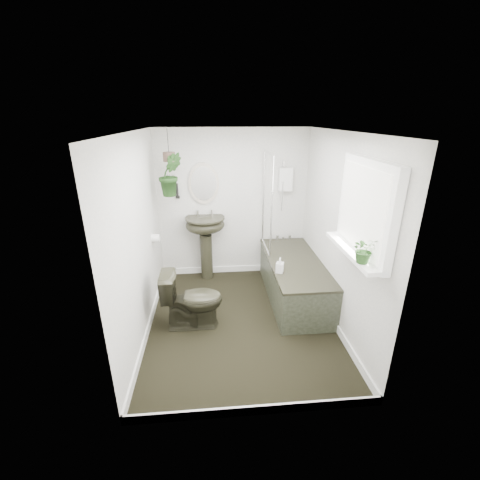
{
  "coord_description": "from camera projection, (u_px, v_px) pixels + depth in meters",
  "views": [
    {
      "loc": [
        -0.32,
        -3.44,
        2.45
      ],
      "look_at": [
        0.0,
        0.15,
        1.05
      ],
      "focal_mm": 24.0,
      "sensor_mm": 36.0,
      "label": 1
    }
  ],
  "objects": [
    {
      "name": "floor",
      "position": [
        241.0,
        321.0,
        4.11
      ],
      "size": [
        2.3,
        2.8,
        0.02
      ],
      "primitive_type": "cube",
      "color": "black",
      "rests_on": "ground"
    },
    {
      "name": "ceiling",
      "position": [
        241.0,
        130.0,
        3.27
      ],
      "size": [
        2.3,
        2.8,
        0.02
      ],
      "primitive_type": "cube",
      "color": "white",
      "rests_on": "ground"
    },
    {
      "name": "wall_back",
      "position": [
        233.0,
        205.0,
        5.0
      ],
      "size": [
        2.3,
        0.02,
        2.3
      ],
      "primitive_type": "cube",
      "color": "silver",
      "rests_on": "ground"
    },
    {
      "name": "wall_front",
      "position": [
        259.0,
        303.0,
        2.38
      ],
      "size": [
        2.3,
        0.02,
        2.3
      ],
      "primitive_type": "cube",
      "color": "silver",
      "rests_on": "ground"
    },
    {
      "name": "wall_left",
      "position": [
        138.0,
        240.0,
        3.6
      ],
      "size": [
        0.02,
        2.8,
        2.3
      ],
      "primitive_type": "cube",
      "color": "silver",
      "rests_on": "ground"
    },
    {
      "name": "wall_right",
      "position": [
        339.0,
        234.0,
        3.79
      ],
      "size": [
        0.02,
        2.8,
        2.3
      ],
      "primitive_type": "cube",
      "color": "silver",
      "rests_on": "ground"
    },
    {
      "name": "skirting",
      "position": [
        241.0,
        317.0,
        4.09
      ],
      "size": [
        2.3,
        2.8,
        0.1
      ],
      "primitive_type": "cube",
      "color": "white",
      "rests_on": "floor"
    },
    {
      "name": "bathtub",
      "position": [
        294.0,
        279.0,
        4.54
      ],
      "size": [
        0.72,
        1.72,
        0.58
      ],
      "primitive_type": null,
      "color": "black",
      "rests_on": "floor"
    },
    {
      "name": "bath_screen",
      "position": [
        267.0,
        203.0,
        4.6
      ],
      "size": [
        0.04,
        0.72,
        1.4
      ],
      "primitive_type": null,
      "color": "silver",
      "rests_on": "bathtub"
    },
    {
      "name": "shower_box",
      "position": [
        285.0,
        179.0,
        4.86
      ],
      "size": [
        0.2,
        0.1,
        0.35
      ],
      "primitive_type": "cube",
      "color": "white",
      "rests_on": "wall_back"
    },
    {
      "name": "oval_mirror",
      "position": [
        204.0,
        184.0,
        4.8
      ],
      "size": [
        0.46,
        0.03,
        0.62
      ],
      "primitive_type": "ellipsoid",
      "color": "beige",
      "rests_on": "wall_back"
    },
    {
      "name": "wall_sconce",
      "position": [
        177.0,
        191.0,
        4.79
      ],
      "size": [
        0.04,
        0.04,
        0.22
      ],
      "primitive_type": "cylinder",
      "color": "black",
      "rests_on": "wall_back"
    },
    {
      "name": "toilet_roll_holder",
      "position": [
        156.0,
        238.0,
        4.34
      ],
      "size": [
        0.11,
        0.11,
        0.11
      ],
      "primitive_type": "cylinder",
      "rotation": [
        0.0,
        1.57,
        0.0
      ],
      "color": "white",
      "rests_on": "wall_left"
    },
    {
      "name": "window_recess",
      "position": [
        366.0,
        209.0,
        2.95
      ],
      "size": [
        0.08,
        1.0,
        0.9
      ],
      "primitive_type": "cube",
      "color": "white",
      "rests_on": "wall_right"
    },
    {
      "name": "window_sill",
      "position": [
        353.0,
        251.0,
        3.1
      ],
      "size": [
        0.18,
        1.0,
        0.04
      ],
      "primitive_type": "cube",
      "color": "white",
      "rests_on": "wall_right"
    },
    {
      "name": "window_blinds",
      "position": [
        361.0,
        209.0,
        2.95
      ],
      "size": [
        0.01,
        0.86,
        0.76
      ],
      "primitive_type": "cube",
      "color": "white",
      "rests_on": "wall_right"
    },
    {
      "name": "toilet",
      "position": [
        192.0,
        299.0,
        3.89
      ],
      "size": [
        0.72,
        0.42,
        0.74
      ],
      "primitive_type": "imported",
      "rotation": [
        0.0,
        0.0,
        1.58
      ],
      "color": "black",
      "rests_on": "floor"
    },
    {
      "name": "pedestal_sink",
      "position": [
        206.0,
        248.0,
        5.04
      ],
      "size": [
        0.7,
        0.64,
        1.02
      ],
      "primitive_type": null,
      "rotation": [
        0.0,
        0.0,
        0.24
      ],
      "color": "black",
      "rests_on": "floor"
    },
    {
      "name": "sill_plant",
      "position": [
        365.0,
        250.0,
        2.77
      ],
      "size": [
        0.22,
        0.19,
        0.24
      ],
      "primitive_type": "imported",
      "rotation": [
        0.0,
        0.0,
        -0.02
      ],
      "color": "black",
      "rests_on": "window_sill"
    },
    {
      "name": "hanging_plant",
      "position": [
        170.0,
        175.0,
        4.3
      ],
      "size": [
        0.38,
        0.34,
        0.58
      ],
      "primitive_type": "imported",
      "rotation": [
        0.0,
        0.0,
        0.27
      ],
      "color": "black",
      "rests_on": "ceiling"
    },
    {
      "name": "soap_bottle",
      "position": [
        280.0,
        265.0,
        4.06
      ],
      "size": [
        0.12,
        0.12,
        0.2
      ],
      "primitive_type": "imported",
      "rotation": [
        0.0,
        0.0,
        -0.39
      ],
      "color": "#382928",
      "rests_on": "bathtub"
    },
    {
      "name": "hanging_pot",
      "position": [
        169.0,
        157.0,
        4.21
      ],
      "size": [
        0.16,
        0.16,
        0.12
      ],
      "primitive_type": "cylinder",
      "color": "#503C32",
      "rests_on": "ceiling"
    }
  ]
}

